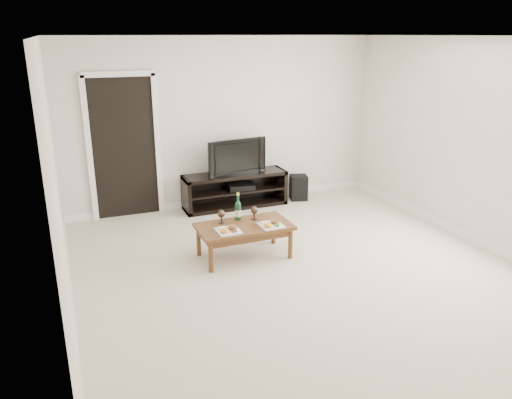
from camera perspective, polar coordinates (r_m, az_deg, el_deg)
The scene contains 14 objects.
floor at distance 5.83m, azimuth 5.32°, elevation -8.38°, with size 5.50×5.50×0.00m, color beige.
back_wall at distance 7.88m, azimuth -3.70°, elevation 8.73°, with size 5.00×0.04×2.60m, color beige.
ceiling at distance 5.21m, azimuth 6.21°, elevation 18.32°, with size 5.00×5.50×0.04m, color white.
doorway at distance 7.56m, azimuth -14.83°, elevation 5.62°, with size 0.90×0.02×2.05m, color black.
media_console at distance 7.88m, azimuth -2.41°, elevation 1.10°, with size 1.64×0.45×0.55m, color black.
television at distance 7.74m, azimuth -2.46°, elevation 5.01°, with size 0.97×0.13×0.56m, color black.
av_receiver at distance 7.89m, azimuth -1.72°, elevation 1.50°, with size 0.40×0.30×0.08m, color black.
subwoofer at distance 8.28m, azimuth 4.88°, elevation 1.38°, with size 0.27×0.27×0.41m, color black.
coffee_table at distance 6.13m, azimuth -1.36°, elevation -4.75°, with size 1.13×0.62×0.42m, color brown.
plate_left at distance 5.84m, azimuth -3.18°, elevation -3.39°, with size 0.27×0.27×0.07m, color white.
plate_right at distance 6.00m, azimuth 1.75°, elevation -2.76°, with size 0.27×0.27×0.07m, color white.
wine_bottle at distance 6.16m, azimuth -2.07°, elevation -0.79°, with size 0.07×0.07×0.35m, color #0F371E.
goblet_left at distance 6.09m, azimuth -3.98°, elevation -1.95°, with size 0.09×0.09×0.17m, color #3C2B21, non-canonical shape.
goblet_right at distance 6.20m, azimuth -0.20°, elevation -1.53°, with size 0.09×0.09×0.17m, color #3C2B21, non-canonical shape.
Camera 1 is at (-2.43, -4.60, 2.62)m, focal length 35.00 mm.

